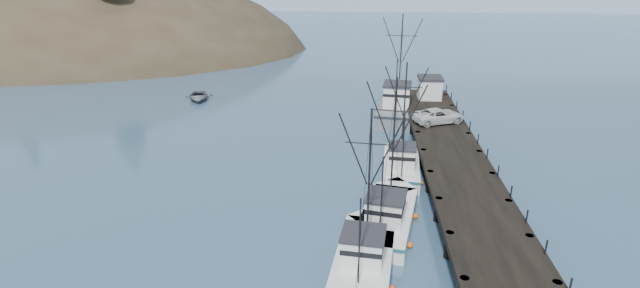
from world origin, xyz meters
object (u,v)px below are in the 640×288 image
Objects in this scene: trawler_near at (388,215)px; pier_shed at (430,87)px; pier at (451,153)px; work_vessel at (397,105)px; trawler_mid at (365,253)px; pickup_truck at (439,116)px; trawler_far at (401,165)px; motorboat at (199,100)px.

pier_shed is (6.65, 28.85, 2.60)m from trawler_near.
work_vessel reaches higher than pier.
trawler_mid reaches higher than pier.
pier_shed reaches higher than pickup_truck.
pier is at bearing 62.83° from trawler_mid.
trawler_far reaches higher than pier.
pickup_truck is (6.42, 19.00, 1.97)m from trawler_near.
work_vessel is 27.91m from motorboat.
pier_shed is (4.03, 0.97, 2.19)m from work_vessel.
pickup_truck is at bearing 63.12° from trawler_far.
trawler_far is at bearing 131.61° from pickup_truck.
motorboat is at bearing 173.02° from pier_shed.
work_vessel reaches higher than pickup_truck.
trawler_mid is at bearing -74.64° from motorboat.
trawler_near is 29.72m from pier_shed.
trawler_far reaches higher than pickup_truck.
motorboat is at bearing 170.04° from work_vessel.
trawler_near is 28.01m from work_vessel.
pier is 12.67m from trawler_near.
pier_shed is 31.91m from motorboat.
work_vessel is 4.79× the size of pier_shed.
pier_shed is (4.90, 19.06, 2.60)m from trawler_far.
trawler_far reaches higher than pier_shed.
trawler_mid is (-8.25, -16.08, -0.87)m from pier.
trawler_near is (-6.48, -10.85, -0.87)m from pier.
work_vessel is at bearing 1.64° from pickup_truck.
trawler_far is (3.52, 15.02, 0.00)m from trawler_mid.
pier is 7.96× the size of motorboat.
pickup_truck is (-0.23, -9.85, -0.63)m from pier_shed.
work_vessel reaches higher than pier_shed.
motorboat is at bearing 145.09° from pier.
trawler_near is at bearing 71.26° from trawler_mid.
trawler_near is 1.06× the size of trawler_mid.
pier reaches higher than motorboat.
trawler_far is (-4.73, -1.06, -0.87)m from pier.
pier is at bearing 59.16° from trawler_near.
work_vessel is 2.77× the size of motorboat.
pickup_truck is (8.20, 24.23, 1.98)m from trawler_mid.
pier is 13.75× the size of pier_shed.
trawler_near is 20.15m from pickup_truck.
work_vessel is 4.69m from pier_shed.
trawler_mid reaches higher than trawler_far.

